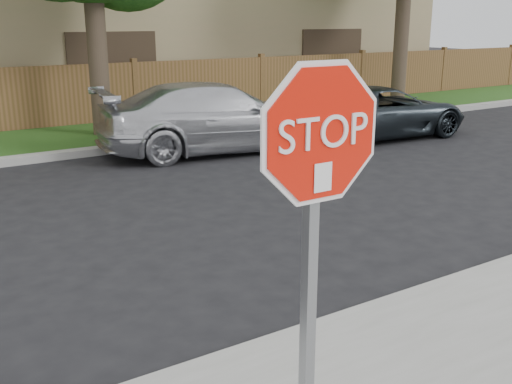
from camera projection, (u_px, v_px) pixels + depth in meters
ground at (203, 367)px, 4.81m from camera, size 90.00×90.00×0.00m
far_curb at (3, 162)px, 11.39m from camera, size 70.00×0.30×0.15m
stop_sign at (317, 194)px, 3.07m from camera, size 1.01×0.13×2.55m
sedan_right at (218, 117)px, 12.47m from camera, size 5.22×2.76×1.44m
sedan_far_right at (380, 112)px, 14.03m from camera, size 4.40×2.20×1.20m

